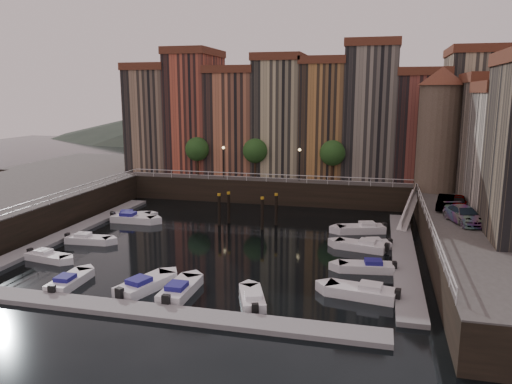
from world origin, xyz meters
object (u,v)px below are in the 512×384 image
(boat_left_2, at_px, (88,239))
(boat_left_0, at_px, (47,257))
(car_c, at_px, (464,216))
(boat_left_3, at_px, (133,219))
(car_a, at_px, (458,203))
(gangway, at_px, (409,208))
(mooring_pilings, at_px, (246,211))
(car_b, at_px, (446,203))
(corner_tower, at_px, (439,128))

(boat_left_2, bearing_deg, boat_left_0, -99.66)
(boat_left_0, bearing_deg, car_c, 24.30)
(boat_left_3, xyz_separation_m, car_a, (33.47, 1.01, 3.29))
(gangway, bearing_deg, mooring_pilings, -165.33)
(boat_left_3, distance_m, car_c, 33.70)
(boat_left_2, bearing_deg, car_a, 10.58)
(boat_left_2, xyz_separation_m, boat_left_3, (0.43, 8.11, 0.05))
(car_b, distance_m, car_c, 5.14)
(gangway, distance_m, car_b, 6.18)
(boat_left_2, height_order, car_b, car_b)
(mooring_pilings, height_order, boat_left_3, mooring_pilings)
(car_b, bearing_deg, boat_left_0, -145.31)
(corner_tower, bearing_deg, car_b, -89.72)
(gangway, xyz_separation_m, car_b, (2.95, -5.14, 1.76))
(car_b, bearing_deg, gangway, 131.26)
(car_b, bearing_deg, corner_tower, 101.73)
(boat_left_2, distance_m, car_a, 35.27)
(boat_left_0, height_order, boat_left_2, boat_left_2)
(car_c, bearing_deg, car_b, 82.33)
(gangway, bearing_deg, boat_left_0, -147.35)
(car_b, bearing_deg, car_c, -68.56)
(mooring_pilings, bearing_deg, boat_left_2, -143.18)
(mooring_pilings, distance_m, boat_left_2, 16.27)
(gangway, height_order, car_c, car_c)
(car_a, height_order, car_b, car_a)
(corner_tower, height_order, boat_left_3, corner_tower)
(mooring_pilings, distance_m, car_b, 19.95)
(gangway, relative_size, mooring_pilings, 1.33)
(boat_left_3, relative_size, car_c, 1.03)
(corner_tower, height_order, mooring_pilings, corner_tower)
(mooring_pilings, relative_size, boat_left_2, 1.39)
(boat_left_0, xyz_separation_m, car_c, (34.19, 9.24, 3.40))
(car_c, bearing_deg, mooring_pilings, 146.73)
(gangway, height_order, mooring_pilings, gangway)
(mooring_pilings, bearing_deg, car_b, -2.09)
(boat_left_2, relative_size, car_b, 1.10)
(car_a, bearing_deg, boat_left_2, -157.74)
(corner_tower, bearing_deg, car_c, -86.34)
(car_c, bearing_deg, car_a, 70.17)
(gangway, bearing_deg, car_b, -60.18)
(mooring_pilings, relative_size, boat_left_3, 1.22)
(mooring_pilings, bearing_deg, car_a, -1.63)
(boat_left_3, bearing_deg, car_b, 1.13)
(corner_tower, relative_size, mooring_pilings, 2.20)
(boat_left_2, bearing_deg, gangway, 20.85)
(boat_left_2, relative_size, car_a, 1.11)
(boat_left_3, bearing_deg, corner_tower, 17.60)
(boat_left_3, bearing_deg, boat_left_2, -93.49)
(boat_left_3, height_order, car_a, car_a)
(car_b, height_order, car_c, car_c)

